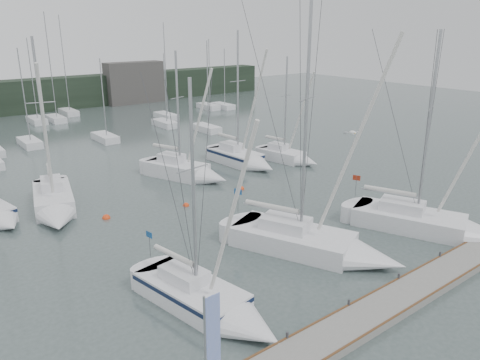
{
  "coord_description": "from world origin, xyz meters",
  "views": [
    {
      "loc": [
        -17.83,
        -16.04,
        13.07
      ],
      "look_at": [
        -1.52,
        5.0,
        4.19
      ],
      "focal_mm": 35.0,
      "sensor_mm": 36.0,
      "label": 1
    }
  ],
  "objects_px": {
    "sailboat_mid_c": "(190,172)",
    "buoy_c": "(106,218)",
    "sailboat_mid_b": "(55,206)",
    "sailboat_near_right": "(443,227)",
    "sailboat_mid_e": "(292,157)",
    "buoy_a": "(186,206)",
    "sailboat_near_left": "(214,306)",
    "buoy_b": "(241,189)",
    "dock_banner": "(210,341)",
    "sailboat_mid_d": "(245,160)",
    "sailboat_near_center": "(329,248)"
  },
  "relations": [
    {
      "from": "sailboat_near_right",
      "to": "sailboat_mid_c",
      "type": "bearing_deg",
      "value": 85.92
    },
    {
      "from": "dock_banner",
      "to": "sailboat_near_center",
      "type": "bearing_deg",
      "value": 21.93
    },
    {
      "from": "sailboat_near_center",
      "to": "buoy_c",
      "type": "relative_size",
      "value": 27.38
    },
    {
      "from": "sailboat_near_right",
      "to": "buoy_c",
      "type": "bearing_deg",
      "value": 112.5
    },
    {
      "from": "sailboat_near_right",
      "to": "sailboat_mid_b",
      "type": "height_order",
      "value": "sailboat_near_right"
    },
    {
      "from": "sailboat_mid_c",
      "to": "dock_banner",
      "type": "xyz_separation_m",
      "value": [
        -13.46,
        -22.94,
        2.4
      ]
    },
    {
      "from": "sailboat_near_right",
      "to": "buoy_b",
      "type": "height_order",
      "value": "sailboat_near_right"
    },
    {
      "from": "dock_banner",
      "to": "sailboat_near_left",
      "type": "bearing_deg",
      "value": 51.97
    },
    {
      "from": "sailboat_near_right",
      "to": "buoy_b",
      "type": "distance_m",
      "value": 15.88
    },
    {
      "from": "buoy_b",
      "to": "sailboat_mid_d",
      "type": "bearing_deg",
      "value": 48.7
    },
    {
      "from": "sailboat_near_center",
      "to": "sailboat_near_right",
      "type": "distance_m",
      "value": 8.53
    },
    {
      "from": "sailboat_mid_c",
      "to": "buoy_c",
      "type": "distance_m",
      "value": 10.27
    },
    {
      "from": "sailboat_mid_c",
      "to": "sailboat_mid_e",
      "type": "height_order",
      "value": "sailboat_mid_c"
    },
    {
      "from": "sailboat_near_left",
      "to": "sailboat_mid_c",
      "type": "height_order",
      "value": "sailboat_mid_c"
    },
    {
      "from": "sailboat_mid_d",
      "to": "buoy_c",
      "type": "bearing_deg",
      "value": -169.4
    },
    {
      "from": "sailboat_mid_b",
      "to": "sailboat_near_right",
      "type": "bearing_deg",
      "value": -31.38
    },
    {
      "from": "sailboat_mid_d",
      "to": "buoy_b",
      "type": "relative_size",
      "value": 23.52
    },
    {
      "from": "sailboat_mid_b",
      "to": "sailboat_mid_d",
      "type": "xyz_separation_m",
      "value": [
        18.42,
        1.15,
        0.02
      ]
    },
    {
      "from": "sailboat_mid_c",
      "to": "sailboat_near_left",
      "type": "bearing_deg",
      "value": -140.9
    },
    {
      "from": "sailboat_mid_e",
      "to": "buoy_b",
      "type": "height_order",
      "value": "sailboat_mid_e"
    },
    {
      "from": "sailboat_near_left",
      "to": "dock_banner",
      "type": "bearing_deg",
      "value": -135.74
    },
    {
      "from": "sailboat_mid_b",
      "to": "buoy_b",
      "type": "distance_m",
      "value": 14.51
    },
    {
      "from": "sailboat_mid_c",
      "to": "sailboat_mid_e",
      "type": "relative_size",
      "value": 1.08
    },
    {
      "from": "sailboat_near_left",
      "to": "buoy_b",
      "type": "relative_size",
      "value": 20.77
    },
    {
      "from": "buoy_c",
      "to": "dock_banner",
      "type": "bearing_deg",
      "value": -101.83
    },
    {
      "from": "buoy_c",
      "to": "dock_banner",
      "type": "xyz_separation_m",
      "value": [
        -3.98,
        -19.02,
        3.01
      ]
    },
    {
      "from": "sailboat_mid_b",
      "to": "buoy_c",
      "type": "xyz_separation_m",
      "value": [
        2.59,
        -2.99,
        -0.61
      ]
    },
    {
      "from": "sailboat_near_left",
      "to": "sailboat_mid_e",
      "type": "relative_size",
      "value": 1.09
    },
    {
      "from": "buoy_a",
      "to": "buoy_c",
      "type": "distance_m",
      "value": 5.91
    },
    {
      "from": "sailboat_near_right",
      "to": "sailboat_mid_b",
      "type": "relative_size",
      "value": 1.05
    },
    {
      "from": "sailboat_near_left",
      "to": "sailboat_mid_d",
      "type": "bearing_deg",
      "value": 38.26
    },
    {
      "from": "sailboat_mid_b",
      "to": "buoy_c",
      "type": "distance_m",
      "value": 4.0
    },
    {
      "from": "sailboat_near_left",
      "to": "buoy_c",
      "type": "relative_size",
      "value": 20.77
    },
    {
      "from": "sailboat_mid_e",
      "to": "dock_banner",
      "type": "distance_m",
      "value": 32.33
    },
    {
      "from": "sailboat_mid_c",
      "to": "buoy_a",
      "type": "height_order",
      "value": "sailboat_mid_c"
    },
    {
      "from": "sailboat_mid_c",
      "to": "buoy_c",
      "type": "height_order",
      "value": "sailboat_mid_c"
    },
    {
      "from": "sailboat_mid_c",
      "to": "buoy_c",
      "type": "relative_size",
      "value": 20.67
    },
    {
      "from": "buoy_b",
      "to": "dock_banner",
      "type": "relative_size",
      "value": 0.13
    },
    {
      "from": "sailboat_near_right",
      "to": "dock_banner",
      "type": "xyz_separation_m",
      "value": [
        -20.27,
        -2.97,
        2.46
      ]
    },
    {
      "from": "sailboat_mid_e",
      "to": "sailboat_near_right",
      "type": "bearing_deg",
      "value": -112.72
    },
    {
      "from": "sailboat_near_left",
      "to": "dock_banner",
      "type": "distance_m",
      "value": 6.31
    },
    {
      "from": "sailboat_near_right",
      "to": "dock_banner",
      "type": "distance_m",
      "value": 20.63
    },
    {
      "from": "sailboat_near_left",
      "to": "sailboat_mid_b",
      "type": "xyz_separation_m",
      "value": [
        -1.99,
        17.29,
        0.08
      ]
    },
    {
      "from": "sailboat_mid_e",
      "to": "buoy_a",
      "type": "bearing_deg",
      "value": -176.45
    },
    {
      "from": "sailboat_near_right",
      "to": "buoy_b",
      "type": "relative_size",
      "value": 24.19
    },
    {
      "from": "sailboat_near_left",
      "to": "sailboat_mid_b",
      "type": "bearing_deg",
      "value": 86.53
    },
    {
      "from": "sailboat_near_left",
      "to": "buoy_a",
      "type": "distance_m",
      "value": 14.4
    },
    {
      "from": "sailboat_mid_d",
      "to": "buoy_b",
      "type": "height_order",
      "value": "sailboat_mid_d"
    },
    {
      "from": "sailboat_mid_d",
      "to": "dock_banner",
      "type": "relative_size",
      "value": 3.05
    },
    {
      "from": "sailboat_mid_b",
      "to": "dock_banner",
      "type": "height_order",
      "value": "sailboat_mid_b"
    }
  ]
}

